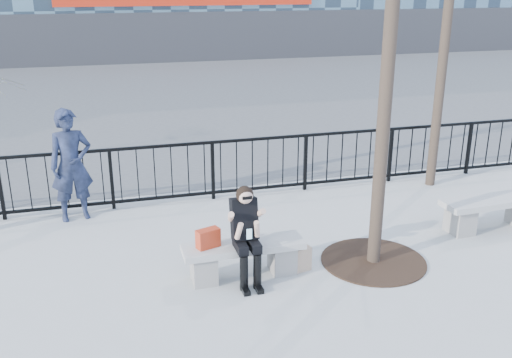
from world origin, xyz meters
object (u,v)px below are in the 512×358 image
object	(u,v)px
bench_main	(244,256)
bench_second	(493,210)
seated_woman	(247,236)
standing_man	(71,165)

from	to	relation	value
bench_main	bench_second	distance (m)	4.30
seated_woman	standing_man	xyz separation A→B (m)	(-2.23, 2.88, 0.28)
bench_main	standing_man	size ratio (longest dim) A/B	0.87
bench_second	standing_man	distance (m)	6.92
bench_main	seated_woman	distance (m)	0.40
seated_woman	standing_man	size ratio (longest dim) A/B	0.71
standing_man	bench_second	bearing A→B (deg)	-30.77
seated_woman	standing_man	bearing A→B (deg)	127.70
bench_main	standing_man	xyz separation A→B (m)	(-2.23, 2.72, 0.65)
bench_second	seated_woman	size ratio (longest dim) A/B	1.32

